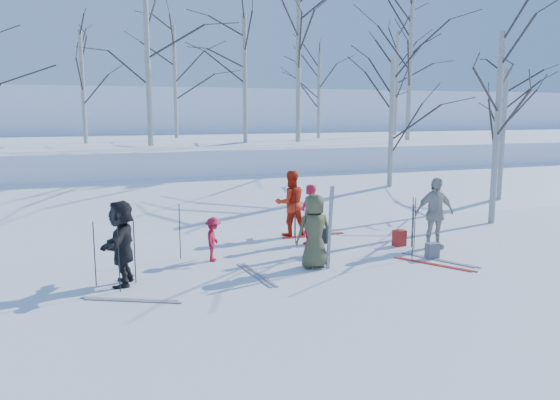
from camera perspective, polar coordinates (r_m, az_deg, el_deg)
name	(u,v)px	position (r m, az deg, el deg)	size (l,w,h in m)	color
ground	(302,265)	(12.70, 2.35, -6.83)	(120.00, 120.00, 0.00)	white
snow_ramp	(226,209)	(19.15, -5.67, -0.91)	(70.00, 9.50, 1.40)	white
snow_plateau	(177,161)	(28.76, -10.71, 4.07)	(70.00, 18.00, 2.20)	white
far_hill	(136,129)	(49.51, -14.81, 7.19)	(90.00, 30.00, 6.00)	white
skier_olive_center	(314,231)	(12.33, 3.61, -3.26)	(0.83, 0.54, 1.69)	#484A2C
skier_red_north	(309,214)	(14.56, 3.06, -1.50)	(0.59, 0.38, 1.60)	#B4102A
skier_redor_behind	(291,203)	(15.52, 1.12, -0.34)	(0.90, 0.70, 1.86)	red
skier_red_seated	(213,239)	(13.02, -6.98, -4.09)	(0.68, 0.39, 1.05)	#B4102A
skier_cream_east	(435,213)	(14.61, 15.86, -1.32)	(1.08, 0.45, 1.85)	beige
skier_grey_west	(122,243)	(11.56, -16.20, -4.32)	(1.63, 0.52, 1.75)	black
dog	(318,246)	(13.46, 4.01, -4.81)	(0.27, 0.59, 0.50)	black
upright_ski_left	(330,228)	(12.18, 5.23, -2.94)	(0.07, 0.02, 1.90)	silver
upright_ski_right	(330,227)	(12.27, 5.24, -2.85)	(0.07, 0.02, 1.90)	silver
ski_pair_a	(313,236)	(15.63, 3.51, -3.72)	(1.90, 0.23, 0.02)	red
ski_pair_b	(440,260)	(13.62, 16.34, -6.04)	(1.03, 1.79, 0.02)	silver
ski_pair_c	(256,275)	(11.96, -2.50, -7.80)	(0.36, 1.91, 0.02)	silver
ski_pair_d	(434,264)	(13.21, 15.81, -6.49)	(1.15, 1.73, 0.02)	red
ski_pair_e	(131,300)	(10.78, -15.33, -10.06)	(1.79, 1.03, 0.02)	silver
ski_pole_a	(412,222)	(14.58, 13.66, -2.26)	(0.02, 0.02, 1.34)	black
ski_pole_b	(180,232)	(13.28, -10.43, -3.27)	(0.02, 0.02, 1.34)	black
ski_pole_c	(296,218)	(14.70, 1.63, -1.91)	(0.02, 0.02, 1.34)	black
ski_pole_d	(415,223)	(14.46, 13.91, -2.37)	(0.02, 0.02, 1.34)	black
ski_pole_e	(135,251)	(11.64, -14.95, -5.21)	(0.02, 0.02, 1.34)	black
ski_pole_f	(119,259)	(11.15, -16.49, -5.92)	(0.02, 0.02, 1.34)	black
ski_pole_g	(295,214)	(15.36, 1.54, -1.43)	(0.02, 0.02, 1.34)	black
ski_pole_h	(95,254)	(11.66, -18.81, -5.37)	(0.02, 0.02, 1.34)	black
ski_pole_i	(413,232)	(13.43, 13.72, -3.25)	(0.02, 0.02, 1.34)	black
backpack_red	(399,238)	(14.77, 12.36, -3.89)	(0.32, 0.22, 0.42)	#AC231A
backpack_grey	(432,251)	(13.71, 15.62, -5.13)	(0.30, 0.20, 0.38)	slate
backpack_dark	(320,236)	(14.75, 4.23, -3.76)	(0.34, 0.24, 0.40)	black
birch_plateau_a	(83,87)	(24.02, -19.91, 11.00)	(3.79, 3.79, 4.55)	silver
birch_plateau_b	(175,83)	(27.66, -10.91, 11.95)	(4.38, 4.38, 5.40)	silver
birch_plateau_c	(410,63)	(26.04, 13.43, 13.77)	(5.47, 5.47, 6.95)	silver
birch_plateau_e	(319,96)	(27.25, 4.09, 10.75)	(3.46, 3.46, 4.08)	silver
birch_plateau_g	(245,79)	(23.61, -3.69, 12.48)	(4.31, 4.31, 5.30)	silver
birch_plateau_h	(147,58)	(21.85, -13.68, 14.20)	(5.21, 5.21, 6.59)	silver
birch_plateau_i	(298,62)	(24.04, 1.94, 14.21)	(5.36, 5.36, 6.79)	silver
birch_plateau_j	(397,84)	(31.66, 12.08, 11.80)	(4.57, 4.57, 5.67)	silver
birch_edge_b	(497,130)	(18.33, 21.73, 6.84)	(4.73, 4.73, 5.91)	silver
birch_edge_c	(503,138)	(21.93, 22.23, 5.98)	(4.14, 4.14, 5.05)	silver
birch_edge_e	(391,133)	(20.85, 11.53, 6.88)	(4.41, 4.41, 5.44)	silver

